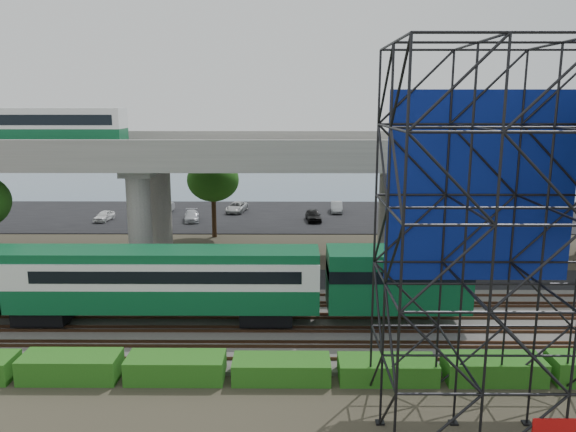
{
  "coord_description": "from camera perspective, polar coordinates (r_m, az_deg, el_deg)",
  "views": [
    {
      "loc": [
        1.46,
        -28.81,
        12.97
      ],
      "look_at": [
        1.24,
        6.0,
        5.79
      ],
      "focal_mm": 35.0,
      "sensor_mm": 36.0,
      "label": 1
    }
  ],
  "objects": [
    {
      "name": "parked_cars",
      "position": [
        63.77,
        1.89,
        0.54
      ],
      "size": [
        39.92,
        9.52,
        1.31
      ],
      "color": "white",
      "rests_on": "parking_lot"
    },
    {
      "name": "harbor_water",
      "position": [
        85.8,
        -0.62,
        2.97
      ],
      "size": [
        140.0,
        40.0,
        0.03
      ],
      "primitive_type": "cube",
      "color": "slate",
      "rests_on": "ground"
    },
    {
      "name": "trees",
      "position": [
        45.99,
        -7.31,
        2.3
      ],
      "size": [
        40.94,
        16.94,
        7.69
      ],
      "color": "#382314",
      "rests_on": "ground"
    },
    {
      "name": "ballast_bed",
      "position": [
        33.42,
        -2.21,
        -11.0
      ],
      "size": [
        90.0,
        12.0,
        0.2
      ],
      "primitive_type": "cube",
      "color": "slate",
      "rests_on": "ground"
    },
    {
      "name": "ground",
      "position": [
        31.63,
        -2.38,
        -12.57
      ],
      "size": [
        140.0,
        140.0,
        0.0
      ],
      "primitive_type": "plane",
      "color": "#474233",
      "rests_on": "ground"
    },
    {
      "name": "rail_tracks",
      "position": [
        33.35,
        -2.22,
        -10.72
      ],
      "size": [
        90.0,
        9.52,
        0.16
      ],
      "color": "#472D1E",
      "rests_on": "ballast_bed"
    },
    {
      "name": "suv",
      "position": [
        42.08,
        -5.72,
        -5.25
      ],
      "size": [
        5.33,
        3.22,
        1.38
      ],
      "primitive_type": "imported",
      "rotation": [
        0.0,
        0.0,
        1.38
      ],
      "color": "black",
      "rests_on": "service_road"
    },
    {
      "name": "hedge_strip",
      "position": [
        27.48,
        -0.65,
        -15.2
      ],
      "size": [
        34.6,
        1.8,
        1.2
      ],
      "color": "#1B5A14",
      "rests_on": "ground"
    },
    {
      "name": "scaffold_tower",
      "position": [
        23.03,
        21.11,
        -2.95
      ],
      "size": [
        9.36,
        6.36,
        15.0
      ],
      "color": "black",
      "rests_on": "ground"
    },
    {
      "name": "service_road",
      "position": [
        41.41,
        -1.69,
        -6.55
      ],
      "size": [
        90.0,
        5.0,
        0.08
      ],
      "primitive_type": "cube",
      "color": "black",
      "rests_on": "ground"
    },
    {
      "name": "commuter_train",
      "position": [
        32.94,
        -9.89,
        -6.36
      ],
      "size": [
        29.3,
        3.06,
        4.3
      ],
      "color": "black",
      "rests_on": "rail_tracks"
    },
    {
      "name": "overpass",
      "position": [
        45.14,
        -3.17,
        5.59
      ],
      "size": [
        80.0,
        12.0,
        12.4
      ],
      "color": "#9E9B93",
      "rests_on": "ground"
    },
    {
      "name": "parking_lot",
      "position": [
        64.14,
        -0.95,
        0.03
      ],
      "size": [
        90.0,
        18.0,
        0.08
      ],
      "primitive_type": "cube",
      "color": "black",
      "rests_on": "ground"
    }
  ]
}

